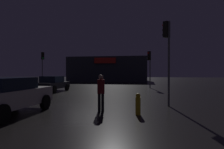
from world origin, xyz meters
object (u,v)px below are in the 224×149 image
object	(u,v)px
store_building	(110,69)
pedestrian	(101,90)
car_near	(7,95)
fire_hydrant	(138,104)
traffic_signal_opposite	(167,42)
traffic_signal_cross_right	(43,60)
traffic_signal_main	(149,61)
car_far	(52,84)

from	to	relation	value
store_building	pedestrian	xyz separation A→B (m)	(5.62, -32.40, -1.42)
car_near	fire_hydrant	world-z (taller)	car_near
car_near	fire_hydrant	size ratio (longest dim) A/B	4.93
traffic_signal_opposite	traffic_signal_cross_right	xyz separation A→B (m)	(-13.98, 12.24, -0.11)
store_building	car_near	world-z (taller)	store_building
traffic_signal_opposite	pedestrian	xyz separation A→B (m)	(-3.18, -2.16, -2.46)
traffic_signal_opposite	car_near	size ratio (longest dim) A/B	1.00
store_building	traffic_signal_opposite	bearing A→B (deg)	-73.77
fire_hydrant	car_near	bearing A→B (deg)	-170.23
traffic_signal_cross_right	pedestrian	world-z (taller)	traffic_signal_cross_right
traffic_signal_main	car_near	world-z (taller)	traffic_signal_main
fire_hydrant	traffic_signal_opposite	bearing A→B (deg)	61.41
car_near	pedestrian	xyz separation A→B (m)	(3.79, 1.43, 0.16)
pedestrian	fire_hydrant	world-z (taller)	pedestrian
traffic_signal_cross_right	fire_hydrant	xyz separation A→B (m)	(12.55, -14.88, -2.90)
traffic_signal_main	car_far	bearing A→B (deg)	-146.73
car_near	store_building	bearing A→B (deg)	93.11
traffic_signal_main	pedestrian	world-z (taller)	traffic_signal_main
traffic_signal_cross_right	pedestrian	bearing A→B (deg)	-53.11
traffic_signal_opposite	pedestrian	bearing A→B (deg)	-145.80
traffic_signal_opposite	traffic_signal_cross_right	distance (m)	18.58
traffic_signal_opposite	car_far	size ratio (longest dim) A/B	1.12
car_near	traffic_signal_opposite	bearing A→B (deg)	27.26
store_building	fire_hydrant	distance (m)	33.75
store_building	traffic_signal_cross_right	bearing A→B (deg)	-106.06
car_near	car_far	bearing A→B (deg)	106.35
traffic_signal_cross_right	car_far	xyz separation A→B (m)	(4.01, -5.55, -2.60)
traffic_signal_main	car_far	xyz separation A→B (m)	(-9.15, -6.00, -2.41)
traffic_signal_main	car_far	size ratio (longest dim) A/B	1.05
store_building	car_near	xyz separation A→B (m)	(1.84, -33.83, -1.57)
fire_hydrant	pedestrian	bearing A→B (deg)	164.68
store_building	traffic_signal_main	distance (m)	19.29
pedestrian	fire_hydrant	bearing A→B (deg)	-15.32
traffic_signal_opposite	traffic_signal_cross_right	bearing A→B (deg)	138.81
store_building	pedestrian	size ratio (longest dim) A/B	8.96
traffic_signal_cross_right	car_far	distance (m)	7.32
traffic_signal_main	fire_hydrant	bearing A→B (deg)	-92.26
traffic_signal_main	traffic_signal_opposite	xyz separation A→B (m)	(0.83, -12.69, 0.31)
car_far	pedestrian	size ratio (longest dim) A/B	2.38
pedestrian	traffic_signal_cross_right	bearing A→B (deg)	126.89
traffic_signal_opposite	car_far	xyz separation A→B (m)	(-9.98, 6.69, -2.71)
traffic_signal_main	traffic_signal_cross_right	bearing A→B (deg)	-178.02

